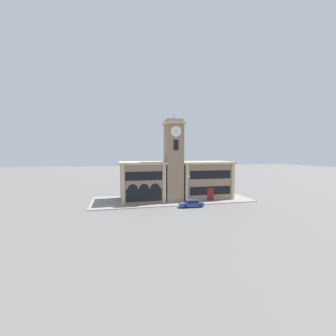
% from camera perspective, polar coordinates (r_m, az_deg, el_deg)
% --- Properties ---
extents(ground_plane, '(300.00, 300.00, 0.00)m').
position_cam_1_polar(ground_plane, '(45.41, 2.98, -9.63)').
color(ground_plane, '#605E5B').
extents(sidewalk_kerb, '(35.25, 12.95, 0.15)m').
position_cam_1_polar(sidewalk_kerb, '(51.50, 0.97, -7.94)').
color(sidewalk_kerb, gray).
rests_on(sidewalk_kerb, ground_plane).
extents(clock_tower, '(4.37, 4.37, 18.94)m').
position_cam_1_polar(clock_tower, '(48.83, 1.46, 1.91)').
color(clock_tower, '#897056').
rests_on(clock_tower, ground_plane).
extents(town_hall_left_wing, '(9.89, 8.69, 8.62)m').
position_cam_1_polar(town_hall_left_wing, '(50.05, -6.66, -3.35)').
color(town_hall_left_wing, '#897056').
rests_on(town_hall_left_wing, ground_plane).
extents(town_hall_right_wing, '(12.19, 8.69, 8.57)m').
position_cam_1_polar(town_hall_right_wing, '(53.68, 9.05, -2.92)').
color(town_hall_right_wing, '#897056').
rests_on(town_hall_right_wing, ground_plane).
extents(parked_car_near, '(4.68, 1.89, 1.44)m').
position_cam_1_polar(parked_car_near, '(44.59, 6.01, -8.90)').
color(parked_car_near, navy).
rests_on(parked_car_near, ground_plane).
extents(street_lamp, '(0.36, 0.36, 5.80)m').
position_cam_1_polar(street_lamp, '(45.93, 5.20, -4.47)').
color(street_lamp, '#4C4C51').
rests_on(street_lamp, sidewalk_kerb).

